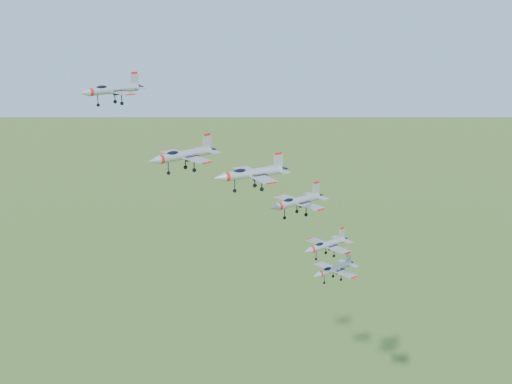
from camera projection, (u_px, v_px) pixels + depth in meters
jet_lead at (112, 90)px, 119.52m from camera, size 12.39×10.42×3.33m
jet_left_high at (183, 155)px, 117.36m from camera, size 13.75×11.57×3.69m
jet_right_high at (251, 173)px, 106.41m from camera, size 12.71×10.46×3.40m
jet_left_low at (297, 201)px, 133.81m from camera, size 13.94×11.71×3.74m
jet_right_low at (326, 245)px, 125.30m from camera, size 11.07×9.30×2.97m
jet_trail at (333, 269)px, 140.83m from camera, size 11.80×9.93×3.17m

